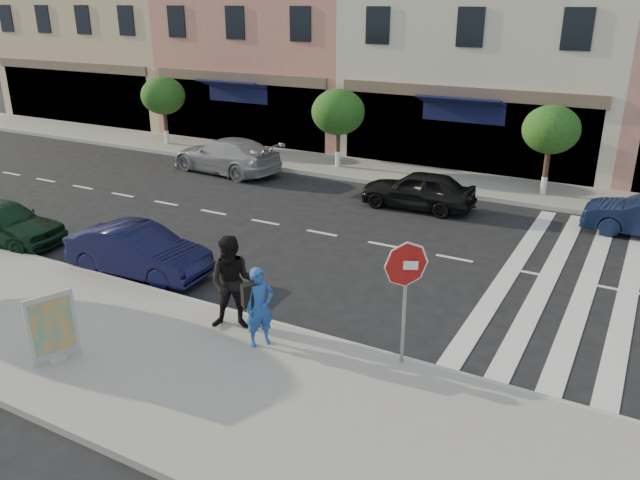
# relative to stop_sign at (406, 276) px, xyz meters

# --- Properties ---
(ground) EXTENTS (120.00, 120.00, 0.00)m
(ground) POSITION_rel_stop_sign_xyz_m (-2.76, 1.67, -1.89)
(ground) COLOR black
(ground) RESTS_ON ground
(sidewalk_near) EXTENTS (60.00, 4.50, 0.15)m
(sidewalk_near) POSITION_rel_stop_sign_xyz_m (-2.76, -2.08, -1.82)
(sidewalk_near) COLOR gray
(sidewalk_near) RESTS_ON ground
(sidewalk_far) EXTENTS (60.00, 3.00, 0.15)m
(sidewalk_far) POSITION_rel_stop_sign_xyz_m (-2.76, 12.67, -1.82)
(sidewalk_far) COLOR gray
(sidewalk_far) RESTS_ON ground
(building_west_far) EXTENTS (12.00, 9.00, 12.00)m
(building_west_far) POSITION_rel_stop_sign_xyz_m (-24.76, 18.67, 4.11)
(building_west_far) COLOR #D0B185
(building_west_far) RESTS_ON ground
(building_centre) EXTENTS (11.00, 9.00, 11.00)m
(building_centre) POSITION_rel_stop_sign_xyz_m (-3.26, 18.67, 3.61)
(building_centre) COLOR beige
(building_centre) RESTS_ON ground
(street_tree_wa) EXTENTS (2.00, 2.00, 3.05)m
(street_tree_wa) POSITION_rel_stop_sign_xyz_m (-16.76, 12.47, 0.44)
(street_tree_wa) COLOR #473323
(street_tree_wa) RESTS_ON sidewalk_far
(street_tree_wb) EXTENTS (2.10, 2.10, 3.06)m
(street_tree_wb) POSITION_rel_stop_sign_xyz_m (-7.76, 12.47, 0.41)
(street_tree_wb) COLOR #473323
(street_tree_wb) RESTS_ON sidewalk_far
(street_tree_c) EXTENTS (1.90, 1.90, 3.04)m
(street_tree_c) POSITION_rel_stop_sign_xyz_m (0.24, 12.47, 0.46)
(street_tree_c) COLOR #473323
(street_tree_c) RESTS_ON sidewalk_far
(stop_sign) EXTENTS (0.77, 0.38, 2.39)m
(stop_sign) POSITION_rel_stop_sign_xyz_m (0.00, 0.00, 0.00)
(stop_sign) COLOR gray
(stop_sign) RESTS_ON sidewalk_near
(photographer) EXTENTS (0.64, 0.69, 1.59)m
(photographer) POSITION_rel_stop_sign_xyz_m (-2.64, -0.68, -0.95)
(photographer) COLOR #204A97
(photographer) RESTS_ON sidewalk_near
(walker) EXTENTS (1.18, 1.09, 1.96)m
(walker) POSITION_rel_stop_sign_xyz_m (-3.48, -0.38, -0.76)
(walker) COLOR black
(walker) RESTS_ON sidewalk_near
(poster_board) EXTENTS (0.40, 0.84, 1.34)m
(poster_board) POSITION_rel_stop_sign_xyz_m (-5.61, -3.00, -1.09)
(poster_board) COLOR beige
(poster_board) RESTS_ON sidewalk_near
(car_near_left) EXTENTS (3.80, 1.85, 1.25)m
(car_near_left) POSITION_rel_stop_sign_xyz_m (-12.18, 0.67, -1.27)
(car_near_left) COLOR black
(car_near_left) RESTS_ON ground
(car_near_mid) EXTENTS (3.80, 1.51, 1.23)m
(car_near_mid) POSITION_rel_stop_sign_xyz_m (-7.32, 0.91, -1.28)
(car_near_mid) COLOR black
(car_near_mid) RESTS_ON ground
(car_far_left) EXTENTS (4.94, 2.49, 1.38)m
(car_far_left) POSITION_rel_stop_sign_xyz_m (-11.43, 9.97, -1.21)
(car_far_left) COLOR #9A9A9F
(car_far_left) RESTS_ON ground
(car_far_mid) EXTENTS (3.73, 1.59, 1.26)m
(car_far_mid) POSITION_rel_stop_sign_xyz_m (-3.16, 9.27, -1.26)
(car_far_mid) COLOR black
(car_far_mid) RESTS_ON ground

